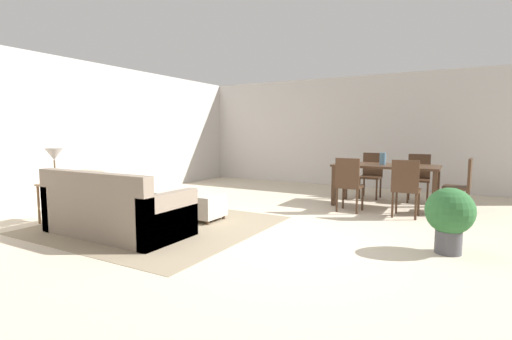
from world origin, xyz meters
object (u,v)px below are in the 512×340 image
dining_chair_near_right (406,185)px  dining_chair_far_left (372,172)px  dining_chair_far_right (419,175)px  book_on_ottoman (187,191)px  dining_table (386,170)px  dining_chair_near_left (349,182)px  side_table (56,192)px  couch (115,212)px  ottoman_table (190,204)px  table_lamp (54,156)px  dining_chair_head_east (463,182)px  vase_centerpiece (383,159)px  potted_plant (450,215)px

dining_chair_near_right → dining_chair_far_left: (-0.86, 1.59, 0.00)m
dining_chair_far_right → book_on_ottoman: bearing=-133.8°
dining_table → dining_chair_near_left: size_ratio=1.95×
dining_chair_near_left → side_table: bearing=-141.4°
side_table → dining_chair_far_right: size_ratio=0.64×
couch → side_table: couch is taller
ottoman_table → dining_chair_near_left: size_ratio=1.17×
side_table → dining_chair_far_right: (4.50, 4.47, 0.05)m
dining_chair_near_right → couch: bearing=-138.1°
side_table → couch: bearing=0.2°
couch → table_lamp: table_lamp is taller
ottoman_table → table_lamp: table_lamp is taller
dining_chair_far_left → dining_chair_near_right: bearing=-61.5°
ottoman_table → dining_chair_near_right: size_ratio=1.17×
dining_chair_head_east → book_on_ottoman: 4.52m
dining_chair_far_right → vase_centerpiece: vase_centerpiece is taller
ottoman_table → book_on_ottoman: bearing=147.7°
ottoman_table → dining_table: dining_table is taller
dining_chair_near_right → dining_chair_head_east: same height
side_table → ottoman_table: bearing=38.0°
dining_chair_near_left → dining_chair_far_right: 1.86m
ottoman_table → book_on_ottoman: (-0.11, 0.07, 0.18)m
dining_table → dining_chair_far_right: 0.94m
dining_chair_head_east → book_on_ottoman: bearing=-147.7°
dining_chair_near_left → dining_chair_near_right: size_ratio=1.00×
dining_chair_head_east → vase_centerpiece: size_ratio=4.29×
dining_chair_near_left → dining_chair_near_right: 0.89m
dining_chair_far_left → dining_chair_far_right: bearing=-0.5°
dining_table → book_on_ottoman: dining_table is taller
table_lamp → potted_plant: 5.33m
ottoman_table → potted_plant: 3.61m
couch → book_on_ottoman: bearing=82.5°
side_table → book_on_ottoman: 1.92m
potted_plant → couch: bearing=-161.7°
couch → vase_centerpiece: 4.60m
dining_chair_far_left → potted_plant: (1.53, -3.19, -0.08)m
book_on_ottoman → ottoman_table: bearing=-32.3°
table_lamp → dining_chair_near_left: (3.58, 2.86, -0.48)m
side_table → dining_chair_near_right: 5.32m
dining_table → dining_chair_near_left: (-0.44, -0.82, -0.15)m
couch → potted_plant: couch is taller
ottoman_table → table_lamp: size_ratio=2.05×
table_lamp → dining_chair_near_left: size_ratio=0.57×
potted_plant → dining_chair_far_right: bearing=101.4°
dining_chair_near_right → dining_chair_far_right: bearing=89.0°
table_lamp → dining_chair_near_right: (4.47, 2.89, -0.48)m
ottoman_table → side_table: bearing=-142.0°
table_lamp → dining_chair_near_right: bearing=32.9°
side_table → table_lamp: 0.54m
dining_chair_near_right → dining_chair_far_left: bearing=118.5°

